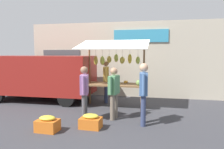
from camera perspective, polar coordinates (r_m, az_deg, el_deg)
The scene contains 10 objects.
ground_plane at distance 8.01m, azimuth 0.47°, elevation -8.72°, with size 40.00×40.00×0.00m, color #38383D.
street_backdrop at distance 9.93m, azimuth 2.82°, elevation 4.00°, with size 9.00×0.30×3.40m.
market_stall at distance 7.81m, azimuth 0.72°, elevation 2.49°, with size 2.50×1.46×2.50m.
vendor_with_sunhat at distance 8.65m, azimuth -1.59°, elevation -0.80°, with size 0.44×0.71×1.70m.
shopper_in_grey_tee at distance 5.99m, azimuth 8.39°, elevation -3.86°, with size 0.25×0.72×1.72m.
shopper_with_shopping_bag at distance 6.39m, azimuth -7.35°, elevation -3.96°, with size 0.33×0.67×1.61m.
shopper_with_ponytail at distance 6.47m, azimuth 0.52°, elevation -4.10°, with size 0.29×0.67×1.57m.
parked_van at distance 9.59m, azimuth -19.27°, elevation 0.17°, with size 4.43×1.92×1.88m.
produce_crate_near at distance 5.88m, azimuth -5.69°, elevation -12.36°, with size 0.57×0.42×0.39m.
produce_crate_side at distance 5.87m, azimuth -16.78°, elevation -12.53°, with size 0.57×0.42×0.41m.
Camera 1 is at (-1.62, 7.58, 2.01)m, focal length 34.37 mm.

